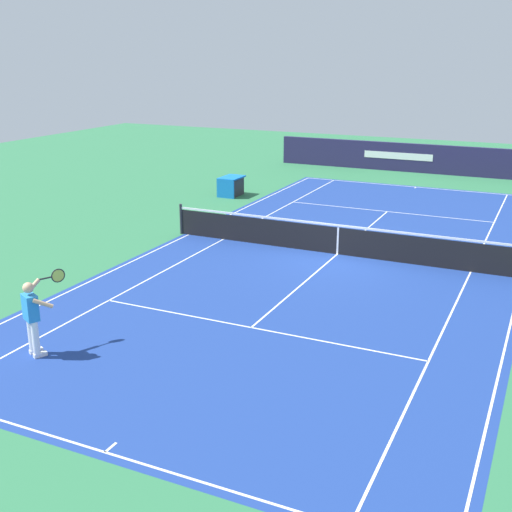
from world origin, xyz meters
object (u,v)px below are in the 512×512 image
at_px(tennis_net, 338,239).
at_px(tennis_ball, 290,234).
at_px(equipment_cart_tarped, 231,186).
at_px(tennis_player_near, 33,314).

xyz_separation_m(tennis_net, tennis_ball, (-1.52, -2.26, -0.46)).
xyz_separation_m(tennis_ball, equipment_cart_tarped, (-4.92, -4.85, 0.40)).
height_order(tennis_player_near, tennis_ball, tennis_player_near).
bearing_deg(tennis_net, equipment_cart_tarped, -132.16).
distance_m(tennis_player_near, tennis_ball, 11.26).
xyz_separation_m(tennis_player_near, tennis_ball, (-11.15, 1.28, -0.90)).
bearing_deg(equipment_cart_tarped, tennis_player_near, 12.54).
distance_m(tennis_ball, equipment_cart_tarped, 6.92).
relative_size(tennis_ball, equipment_cart_tarped, 0.05).
relative_size(tennis_player_near, equipment_cart_tarped, 1.36).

